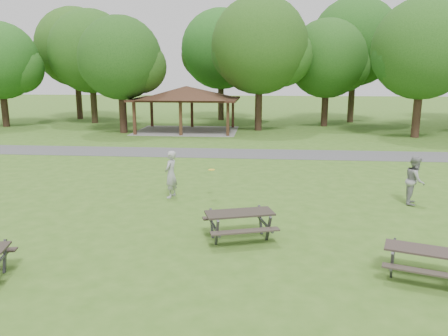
% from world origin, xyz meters
% --- Properties ---
extents(ground, '(160.00, 160.00, 0.00)m').
position_xyz_m(ground, '(0.00, 0.00, 0.00)').
color(ground, '#3A621C').
rests_on(ground, ground).
extents(asphalt_path, '(120.00, 3.20, 0.02)m').
position_xyz_m(asphalt_path, '(0.00, 14.00, 0.01)').
color(asphalt_path, '#48484B').
rests_on(asphalt_path, ground).
extents(pavilion, '(8.60, 7.01, 3.76)m').
position_xyz_m(pavilion, '(-4.00, 24.00, 3.06)').
color(pavilion, '#3B2115').
rests_on(pavilion, ground).
extents(tree_row_b, '(7.14, 6.80, 9.28)m').
position_xyz_m(tree_row_b, '(-20.92, 25.53, 5.67)').
color(tree_row_b, black).
rests_on(tree_row_b, ground).
extents(tree_row_c, '(8.19, 7.80, 10.67)m').
position_xyz_m(tree_row_c, '(-13.90, 29.03, 6.54)').
color(tree_row_c, black).
rests_on(tree_row_c, ground).
extents(tree_row_d, '(6.93, 6.60, 9.27)m').
position_xyz_m(tree_row_d, '(-8.92, 22.53, 5.77)').
color(tree_row_d, black).
rests_on(tree_row_d, ground).
extents(tree_row_e, '(8.40, 8.00, 11.02)m').
position_xyz_m(tree_row_e, '(2.10, 25.03, 6.78)').
color(tree_row_e, black).
rests_on(tree_row_e, ground).
extents(tree_row_f, '(7.35, 7.00, 9.55)m').
position_xyz_m(tree_row_f, '(8.09, 28.53, 5.84)').
color(tree_row_f, black).
rests_on(tree_row_f, ground).
extents(tree_row_g, '(7.77, 7.40, 10.25)m').
position_xyz_m(tree_row_g, '(14.09, 22.03, 6.33)').
color(tree_row_g, '#311E16').
rests_on(tree_row_g, ground).
extents(tree_deep_a, '(8.40, 8.00, 11.38)m').
position_xyz_m(tree_deep_a, '(-16.90, 32.53, 7.13)').
color(tree_deep_a, black).
rests_on(tree_deep_a, ground).
extents(tree_deep_b, '(8.40, 8.00, 11.13)m').
position_xyz_m(tree_deep_b, '(-1.90, 33.03, 6.89)').
color(tree_deep_b, black).
rests_on(tree_deep_b, ground).
extents(tree_deep_c, '(8.82, 8.40, 11.90)m').
position_xyz_m(tree_deep_c, '(11.10, 32.03, 7.44)').
color(tree_deep_c, '#332316').
rests_on(tree_deep_c, ground).
extents(picnic_table_middle, '(2.40, 2.14, 0.87)m').
position_xyz_m(picnic_table_middle, '(1.83, 0.06, 0.64)').
color(picnic_table_middle, black).
rests_on(picnic_table_middle, ground).
extents(picnic_table_far, '(2.17, 1.95, 0.78)m').
position_xyz_m(picnic_table_far, '(6.41, -2.10, 0.58)').
color(picnic_table_far, '#2F2622').
rests_on(picnic_table_far, ground).
extents(frisbee_in_flight, '(0.28, 0.28, 0.02)m').
position_xyz_m(frisbee_in_flight, '(0.49, 4.25, 1.17)').
color(frisbee_in_flight, yellow).
rests_on(frisbee_in_flight, ground).
extents(frisbee_thrower, '(0.61, 0.78, 1.89)m').
position_xyz_m(frisbee_thrower, '(-1.14, 4.25, 0.94)').
color(frisbee_thrower, '#A1A1A3').
rests_on(frisbee_thrower, ground).
extents(frisbee_catcher, '(0.95, 1.07, 1.84)m').
position_xyz_m(frisbee_catcher, '(8.22, 4.24, 0.92)').
color(frisbee_catcher, gray).
rests_on(frisbee_catcher, ground).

